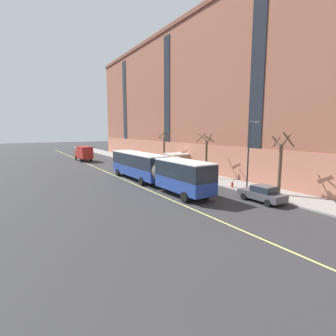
# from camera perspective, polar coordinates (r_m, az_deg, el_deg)

# --- Properties ---
(ground_plane) EXTENTS (260.00, 260.00, 0.00)m
(ground_plane) POSITION_cam_1_polar(r_m,az_deg,el_deg) (27.00, 2.31, -5.89)
(ground_plane) COLOR #303033
(sidewalk) EXTENTS (4.61, 160.00, 0.15)m
(sidewalk) POSITION_cam_1_polar(r_m,az_deg,el_deg) (34.54, 11.64, -2.79)
(sidewalk) COLOR gray
(sidewalk) RESTS_ON ground
(apartment_facade) EXTENTS (15.20, 110.00, 25.02)m
(apartment_facade) POSITION_cam_1_polar(r_m,az_deg,el_deg) (38.68, 24.86, 16.30)
(apartment_facade) COLOR #935642
(apartment_facade) RESTS_ON ground
(city_bus) EXTENTS (3.25, 19.96, 3.60)m
(city_bus) POSITION_cam_1_polar(r_m,az_deg,el_deg) (31.47, -3.35, 0.02)
(city_bus) COLOR navy
(city_bus) RESTS_ON ground
(parked_car_black_0) EXTENTS (2.10, 4.64, 1.56)m
(parked_car_black_0) POSITION_cam_1_polar(r_m,az_deg,el_deg) (46.00, -5.72, 0.98)
(parked_car_black_0) COLOR black
(parked_car_black_0) RESTS_ON ground
(parked_car_darkgray_1) EXTENTS (1.99, 4.22, 1.56)m
(parked_car_darkgray_1) POSITION_cam_1_polar(r_m,az_deg,el_deg) (35.21, 3.05, -1.25)
(parked_car_darkgray_1) COLOR #4C4C51
(parked_car_darkgray_1) RESTS_ON ground
(parked_car_darkgray_2) EXTENTS (1.99, 4.43, 1.56)m
(parked_car_darkgray_2) POSITION_cam_1_polar(r_m,az_deg,el_deg) (54.38, -9.70, 2.02)
(parked_car_darkgray_2) COLOR #4C4C51
(parked_car_darkgray_2) RESTS_ON ground
(parked_car_darkgray_3) EXTENTS (1.99, 4.34, 1.56)m
(parked_car_darkgray_3) POSITION_cam_1_polar(r_m,az_deg,el_deg) (25.79, 19.82, -5.27)
(parked_car_darkgray_3) COLOR #4C4C51
(parked_car_darkgray_3) RESTS_ON ground
(box_truck) EXTENTS (2.49, 6.90, 3.14)m
(box_truck) POSITION_cam_1_polar(r_m,az_deg,el_deg) (58.70, -17.83, 3.17)
(box_truck) COLOR maroon
(box_truck) RESTS_ON ground
(street_tree_mid_block) EXTENTS (1.68, 1.70, 6.32)m
(street_tree_mid_block) POSITION_cam_1_polar(r_m,az_deg,el_deg) (28.20, 23.27, 0.84)
(street_tree_mid_block) COLOR brown
(street_tree_mid_block) RESTS_ON sidewalk
(street_tree_far_uptown) EXTENTS (1.94, 2.29, 6.04)m
(street_tree_far_uptown) POSITION_cam_1_polar(r_m,az_deg,el_deg) (36.02, 8.29, 2.98)
(street_tree_far_uptown) COLOR brown
(street_tree_far_uptown) RESTS_ON sidewalk
(street_tree_far_downtown) EXTENTS (2.04, 2.03, 6.62)m
(street_tree_far_downtown) POSITION_cam_1_polar(r_m,az_deg,el_deg) (45.43, -0.82, 4.33)
(street_tree_far_downtown) COLOR brown
(street_tree_far_downtown) RESTS_ON sidewalk
(street_lamp) EXTENTS (0.36, 1.48, 7.40)m
(street_lamp) POSITION_cam_1_polar(r_m,az_deg,el_deg) (28.63, 17.44, 3.97)
(street_lamp) COLOR #2D2D30
(street_lamp) RESTS_ON sidewalk
(fire_hydrant) EXTENTS (0.42, 0.24, 0.72)m
(fire_hydrant) POSITION_cam_1_polar(r_m,az_deg,el_deg) (30.65, 13.81, -3.46)
(fire_hydrant) COLOR red
(fire_hydrant) RESTS_ON sidewalk
(lane_centerline) EXTENTS (0.16, 140.00, 0.01)m
(lane_centerline) POSITION_cam_1_polar(r_m,az_deg,el_deg) (28.70, -3.77, -5.03)
(lane_centerline) COLOR #E0D66B
(lane_centerline) RESTS_ON ground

